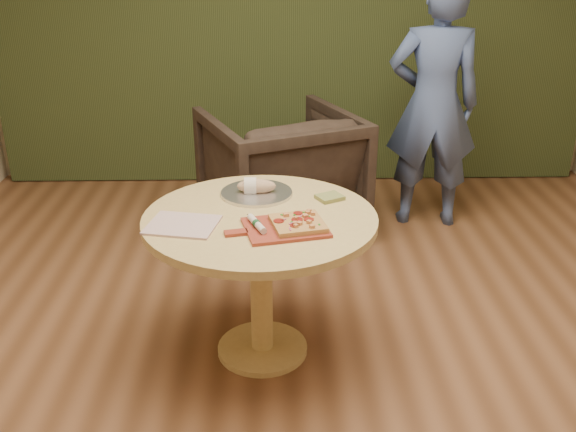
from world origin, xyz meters
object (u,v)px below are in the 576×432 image
(cutlery_roll, at_px, (257,224))
(bread_roll, at_px, (255,186))
(serving_tray, at_px, (257,193))
(person_standing, at_px, (433,104))
(armchair, at_px, (280,167))
(pedestal_table, at_px, (261,243))
(pizza_paddle, at_px, (283,228))
(flatbread_pizza, at_px, (298,223))

(cutlery_roll, xyz_separation_m, bread_roll, (-0.02, 0.42, 0.01))
(serving_tray, bearing_deg, bread_roll, 180.00)
(cutlery_roll, distance_m, person_standing, 2.12)
(armchair, bearing_deg, pedestal_table, 62.94)
(pedestal_table, height_order, pizza_paddle, pizza_paddle)
(pedestal_table, height_order, bread_roll, bread_roll)
(serving_tray, bearing_deg, armchair, 83.58)
(pedestal_table, xyz_separation_m, bread_roll, (-0.03, 0.26, 0.18))
(pedestal_table, relative_size, armchair, 1.12)
(flatbread_pizza, height_order, serving_tray, flatbread_pizza)
(flatbread_pizza, bearing_deg, armchair, 92.14)
(pizza_paddle, distance_m, serving_tray, 0.44)
(pedestal_table, relative_size, pizza_paddle, 2.31)
(pizza_paddle, xyz_separation_m, armchair, (0.01, 1.59, -0.27))
(bread_roll, xyz_separation_m, armchair, (0.14, 1.17, -0.31))
(pizza_paddle, bearing_deg, serving_tray, 93.75)
(flatbread_pizza, xyz_separation_m, serving_tray, (-0.19, 0.41, -0.02))
(pizza_paddle, xyz_separation_m, serving_tray, (-0.12, 0.42, -0.00))
(serving_tray, distance_m, bread_roll, 0.04)
(bread_roll, bearing_deg, cutlery_roll, -87.45)
(flatbread_pizza, distance_m, cutlery_roll, 0.18)
(pizza_paddle, distance_m, armchair, 1.61)
(flatbread_pizza, relative_size, cutlery_roll, 1.37)
(flatbread_pizza, bearing_deg, pizza_paddle, -174.76)
(flatbread_pizza, height_order, cutlery_roll, flatbread_pizza)
(pedestal_table, bearing_deg, pizza_paddle, -56.41)
(pizza_paddle, height_order, flatbread_pizza, flatbread_pizza)
(cutlery_roll, xyz_separation_m, armchair, (0.12, 1.59, -0.30))
(serving_tray, bearing_deg, pizza_paddle, -73.38)
(pizza_paddle, relative_size, person_standing, 0.27)
(pizza_paddle, distance_m, person_standing, 2.05)
(flatbread_pizza, bearing_deg, serving_tray, 114.84)
(person_standing, bearing_deg, bread_roll, 53.26)
(pedestal_table, distance_m, person_standing, 2.00)
(bread_roll, height_order, person_standing, person_standing)
(person_standing, bearing_deg, armchair, 14.21)
(pizza_paddle, relative_size, bread_roll, 2.44)
(serving_tray, relative_size, bread_roll, 1.84)
(pizza_paddle, bearing_deg, flatbread_pizza, -7.63)
(pedestal_table, distance_m, cutlery_roll, 0.23)
(pedestal_table, relative_size, cutlery_roll, 5.64)
(armchair, bearing_deg, cutlery_roll, 62.97)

